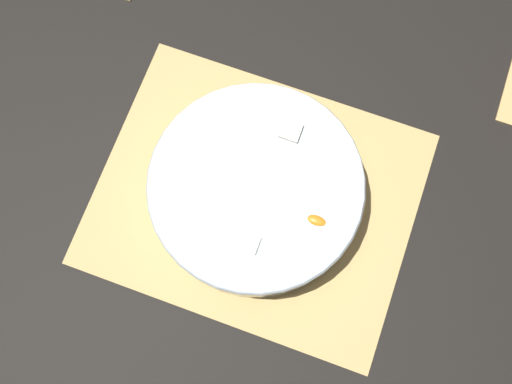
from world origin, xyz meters
name	(u,v)px	position (x,y,z in m)	size (l,w,h in m)	color
ground_plane	(256,198)	(0.00, 0.00, 0.00)	(6.00, 6.00, 0.00)	black
bamboo_mat_center	(256,198)	(0.00, 0.00, 0.00)	(0.44, 0.35, 0.01)	tan
fruit_salad_bowl	(256,190)	(0.00, 0.00, 0.05)	(0.28, 0.28, 0.08)	silver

